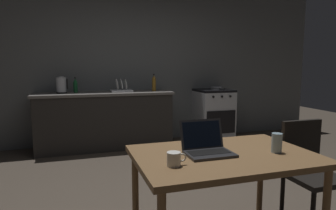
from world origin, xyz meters
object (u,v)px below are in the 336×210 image
Objects in this scene: chair at (309,167)px; frying_pan at (217,88)px; electric_kettle at (61,85)px; bottle_b at (75,85)px; dining_table at (224,163)px; laptop at (207,147)px; drinking_glass at (277,143)px; coffee_mug at (174,159)px; dish_rack at (121,89)px; stove_oven at (213,114)px; bottle at (154,83)px.

frying_pan reaches higher than chair.
electric_kettle reaches higher than chair.
chair is 3.54m from bottle_b.
laptop reaches higher than dining_table.
bottle_b is (-1.31, 3.20, 0.23)m from drinking_glass.
bottle_b is at bearing 106.97° from dining_table.
drinking_glass is (0.78, 0.05, 0.03)m from coffee_mug.
laptop is at bearing -87.62° from dish_rack.
electric_kettle is at bearing -180.00° from dish_rack.
drinking_glass is (0.36, -0.09, 0.14)m from dining_table.
laptop reaches higher than coffee_mug.
bottle_b is at bearing 178.00° from stove_oven.
coffee_mug is at bearing -120.77° from frying_pan.
stove_oven is at bearing 65.01° from dining_table.
dish_rack is at bearing 179.00° from frying_pan.
bottle is at bearing 78.26° from laptop.
stove_oven is at bearing -0.06° from electric_kettle.
dish_rack is (-0.12, 3.00, 0.18)m from laptop.
dining_table is at bearing -115.88° from frying_pan.
dish_rack reaches higher than dining_table.
electric_kettle is 0.22m from bottle_b.
frying_pan reaches higher than stove_oven.
stove_oven is at bearing 71.38° from drinking_glass.
stove_oven is at bearing 59.12° from laptop.
dining_table is at bearing 18.73° from coffee_mug.
coffee_mug reaches higher than dining_table.
stove_oven is 2.66× the size of dish_rack.
frying_pan is at bearing 1.00° from bottle.
coffee_mug is 0.78m from drinking_glass.
chair is 3.15m from dish_rack.
chair is 0.61m from drinking_glass.
dish_rack is at bearing -6.42° from bottle_b.
electric_kettle is at bearing 103.15° from coffee_mug.
bottle_b is at bearing 101.30° from laptop.
frying_pan is (0.04, -0.03, 0.48)m from stove_oven.
stove_oven is 0.48m from frying_pan.
bottle_b is (-2.36, 0.08, 0.57)m from stove_oven.
stove_oven is 3.31m from drinking_glass.
bottle is (1.45, -0.05, 0.01)m from electric_kettle.
chair is 2.97m from bottle.
bottle is 3.09m from drinking_glass.
bottle_b reaches higher than stove_oven.
chair reaches higher than drinking_glass.
electric_kettle is (-1.04, 3.00, 0.26)m from laptop.
bottle reaches higher than electric_kettle.
chair is 2.56× the size of dish_rack.
dining_table is 9.07× the size of drinking_glass.
electric_kettle is 3.27m from coffee_mug.
stove_oven is 7.27× the size of coffee_mug.
dining_table is 1.42× the size of chair.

